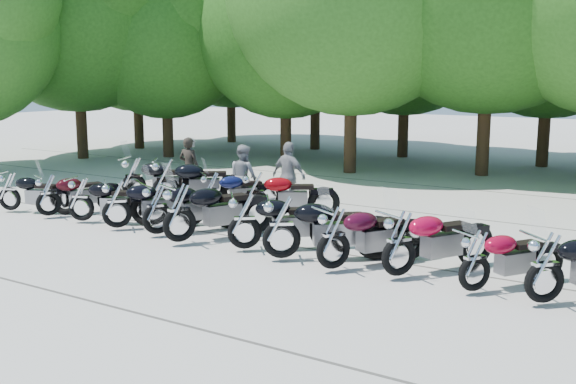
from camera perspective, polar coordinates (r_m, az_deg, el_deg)
The scene contains 29 objects.
ground at distance 12.53m, azimuth -3.68°, elevation -5.98°, with size 90.00×90.00×0.00m, color #9F9990.
tree_0 at distance 32.04m, azimuth -12.83°, elevation 13.38°, with size 7.50×7.50×9.21m.
tree_1 at distance 28.43m, azimuth -10.39°, elevation 13.13°, with size 6.97×6.97×8.55m.
tree_2 at distance 26.81m, azimuth -0.20°, elevation 14.02°, with size 7.31×7.31×8.97m.
tree_9 at distance 34.29m, azimuth -4.93°, elevation 13.46°, with size 7.59×7.59×9.32m.
tree_10 at distance 30.90m, azimuth 2.37°, elevation 14.12°, with size 7.78×7.78×9.55m.
tree_11 at distance 28.40m, azimuth 9.99°, elevation 14.02°, with size 7.56×7.56×9.28m.
tree_12 at distance 26.83m, azimuth 21.44°, elevation 14.23°, with size 7.88×7.88×9.67m.
tree_17 at distance 28.84m, azimuth -17.57°, elevation 14.74°, with size 8.31×8.31×10.20m.
motorcycle_0 at distance 18.18m, azimuth -22.53°, elevation 0.18°, with size 0.62×2.05×1.16m, color black, non-canonical shape.
motorcycle_1 at distance 17.14m, azimuth -19.65°, elevation -0.14°, with size 0.64×2.11×1.19m, color black, non-canonical shape.
motorcycle_2 at distance 16.29m, azimuth -17.13°, elevation -0.45°, with size 0.66×2.17×1.23m, color black, non-canonical shape.
motorcycle_3 at distance 15.33m, azimuth -14.31°, elevation -0.84°, with size 0.69×2.26×1.28m, color black, non-canonical shape.
motorcycle_4 at distance 14.54m, azimuth -11.01°, elevation -1.23°, with size 0.71×2.33×1.32m, color black, non-canonical shape.
motorcycle_5 at distance 13.75m, azimuth -9.20°, elevation -1.58°, with size 0.77×2.52×1.43m, color black, non-canonical shape.
motorcycle_6 at distance 13.10m, azimuth -3.71°, elevation -2.31°, with size 0.71×2.32×1.31m, color black, non-canonical shape.
motorcycle_7 at distance 12.38m, azimuth -0.55°, elevation -2.81°, with size 0.75×2.47×1.40m, color black, non-canonical shape.
motorcycle_8 at distance 11.77m, azimuth 3.87°, elevation -3.72°, with size 0.71×2.32×1.31m, color #340718, non-canonical shape.
motorcycle_9 at distance 11.49m, azimuth 9.39°, elevation -4.14°, with size 0.72×2.36×1.33m, color #A00528, non-canonical shape.
motorcycle_10 at distance 10.99m, azimuth 15.56°, elevation -5.47°, with size 0.63×2.06×1.17m, color maroon, non-canonical shape.
motorcycle_11 at distance 10.73m, azimuth 20.95°, elevation -5.82°, with size 0.69×2.27×1.29m, color black, non-canonical shape.
motorcycle_14 at distance 18.68m, azimuth -12.93°, elevation 1.29°, with size 0.74×2.45×1.38m, color black, non-canonical shape.
motorcycle_15 at distance 17.70m, azimuth -10.32°, elevation 1.01°, with size 0.78×2.56×1.45m, color black, non-canonical shape.
motorcycle_16 at distance 16.76m, azimuth -6.46°, elevation 0.14°, with size 0.63×2.08×1.18m, color #0D133D, non-canonical shape.
motorcycle_17 at distance 16.06m, azimuth -2.79°, elevation -0.04°, with size 0.69×2.28×1.29m, color maroon, non-canonical shape.
rider_0 at distance 19.33m, azimuth -8.16°, elevation 2.14°, with size 0.61×0.40×1.66m, color gray.
rider_1 at distance 17.38m, azimuth -3.78°, elevation 1.33°, with size 0.80×0.63×1.65m, color gray.
rider_2 at distance 17.09m, azimuth 0.08°, elevation 1.36°, with size 1.02×0.43×1.75m, color gray.
rider_3 at distance 19.13m, azimuth -8.36°, elevation 2.10°, with size 0.62×0.40×1.69m, color black.
Camera 1 is at (7.09, -9.74, 3.45)m, focal length 42.00 mm.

